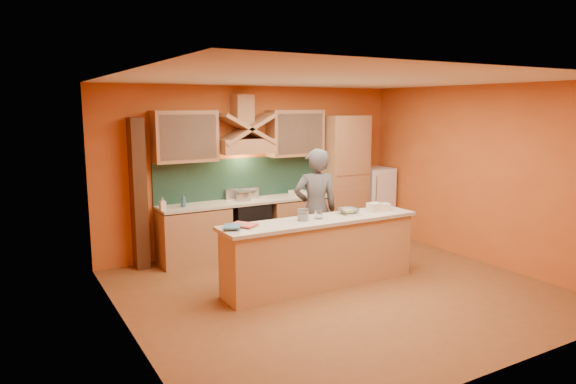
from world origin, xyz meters
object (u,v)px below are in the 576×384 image
mixing_bowl (348,211)px  person (315,210)px  stove (248,228)px  fridge (374,201)px  kitchen_scale (303,217)px

mixing_bowl → person: bearing=109.4°
stove → mixing_bowl: mixing_bowl is taller
fridge → kitchen_scale: 3.33m
person → mixing_bowl: (0.20, -0.56, 0.06)m
person → kitchen_scale: bearing=62.6°
stove → kitchen_scale: 1.93m
stove → person: (0.53, -1.26, 0.47)m
person → kitchen_scale: (-0.58, -0.59, 0.07)m
stove → fridge: bearing=0.0°
stove → kitchen_scale: (-0.05, -1.85, 0.54)m
kitchen_scale → fridge: bearing=46.5°
stove → mixing_bowl: (0.73, -1.81, 0.53)m
kitchen_scale → mixing_bowl: 0.78m
person → kitchen_scale: size_ratio=16.09×
fridge → kitchen_scale: size_ratio=11.31×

